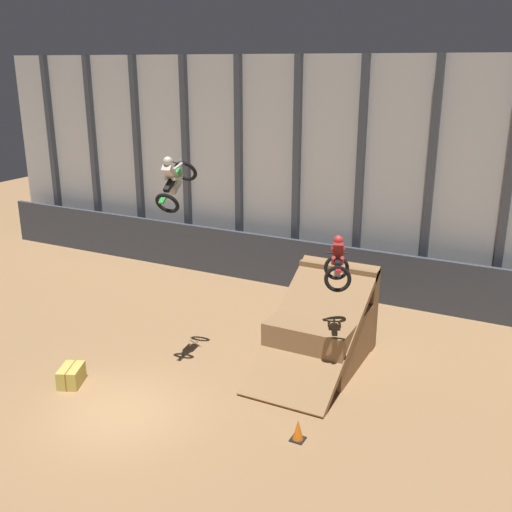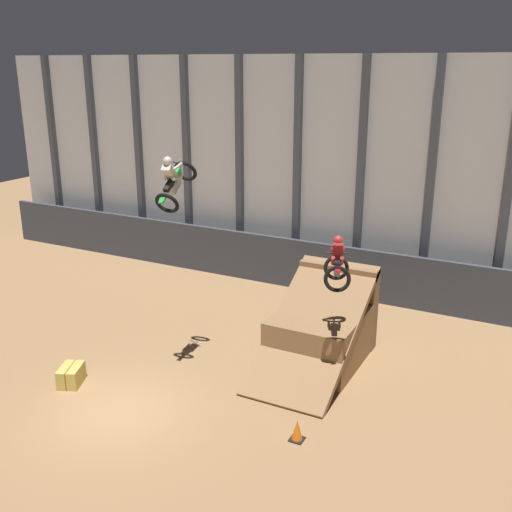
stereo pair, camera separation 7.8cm
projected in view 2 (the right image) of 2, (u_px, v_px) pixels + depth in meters
ground_plane at (118, 413)px, 16.45m from camera, size 60.00×60.00×0.00m
arena_back_wall at (299, 172)px, 25.28m from camera, size 32.00×0.40×9.51m
lower_barrier at (286, 262)px, 25.48m from camera, size 31.36×0.20×2.13m
dirt_ramp at (323, 329)px, 19.25m from camera, size 2.67×4.99×2.97m
rider_bike_left_air at (174, 181)px, 17.23m from camera, size 0.92×1.86×1.70m
rider_bike_right_air at (337, 265)px, 16.63m from camera, size 1.25×1.78×1.52m
traffic_cone_near_ramp at (297, 430)px, 15.19m from camera, size 0.36×0.36×0.58m
hay_bale_trackside at (71, 375)px, 17.87m from camera, size 0.91×1.06×0.57m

